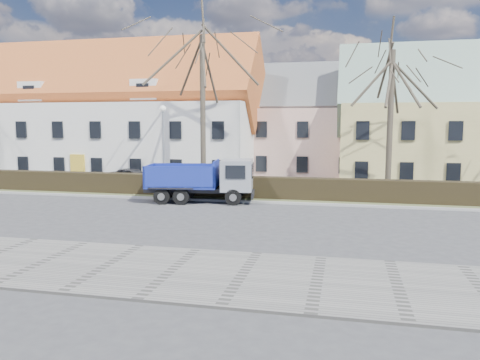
% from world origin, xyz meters
% --- Properties ---
extents(ground, '(120.00, 120.00, 0.00)m').
position_xyz_m(ground, '(0.00, 0.00, 0.00)').
color(ground, '#3B3B3E').
extents(sidewalk_near, '(80.00, 5.00, 0.08)m').
position_xyz_m(sidewalk_near, '(0.00, -8.50, 0.04)').
color(sidewalk_near, gray).
rests_on(sidewalk_near, ground).
extents(curb_far, '(80.00, 0.30, 0.12)m').
position_xyz_m(curb_far, '(0.00, 4.60, 0.06)').
color(curb_far, gray).
rests_on(curb_far, ground).
extents(grass_strip, '(80.00, 3.00, 0.10)m').
position_xyz_m(grass_strip, '(0.00, 6.20, 0.05)').
color(grass_strip, '#4C552F').
rests_on(grass_strip, ground).
extents(hedge, '(60.00, 0.90, 1.30)m').
position_xyz_m(hedge, '(0.00, 6.00, 0.65)').
color(hedge, black).
rests_on(hedge, ground).
extents(building_white, '(26.80, 10.80, 9.50)m').
position_xyz_m(building_white, '(-13.00, 16.00, 4.75)').
color(building_white, silver).
rests_on(building_white, ground).
extents(building_pink, '(10.80, 8.80, 8.00)m').
position_xyz_m(building_pink, '(4.00, 20.00, 4.00)').
color(building_pink, '#D4A496').
rests_on(building_pink, ground).
extents(building_yellow, '(18.80, 10.80, 8.50)m').
position_xyz_m(building_yellow, '(16.00, 17.00, 4.25)').
color(building_yellow, '#CBBB6F').
rests_on(building_yellow, ground).
extents(tree_1, '(9.20, 9.20, 12.65)m').
position_xyz_m(tree_1, '(-2.00, 8.50, 6.33)').
color(tree_1, '#3D352A').
rests_on(tree_1, ground).
extents(tree_2, '(8.00, 8.00, 11.00)m').
position_xyz_m(tree_2, '(10.00, 8.50, 5.50)').
color(tree_2, '#3D352A').
rests_on(tree_2, ground).
extents(dump_truck, '(6.78, 3.35, 2.60)m').
position_xyz_m(dump_truck, '(-1.06, 4.15, 1.30)').
color(dump_truck, navy).
rests_on(dump_truck, ground).
extents(streetlight, '(0.45, 0.45, 5.82)m').
position_xyz_m(streetlight, '(-4.23, 7.00, 2.91)').
color(streetlight, '#9A9FA2').
rests_on(streetlight, ground).
extents(cart_frame, '(0.77, 0.49, 0.67)m').
position_xyz_m(cart_frame, '(-2.33, 4.70, 0.33)').
color(cart_frame, silver).
rests_on(cart_frame, ground).
extents(parked_car_a, '(4.13, 2.40, 1.32)m').
position_xyz_m(parked_car_a, '(-8.06, 10.26, 0.66)').
color(parked_car_a, '#2B2B30').
rests_on(parked_car_a, ground).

